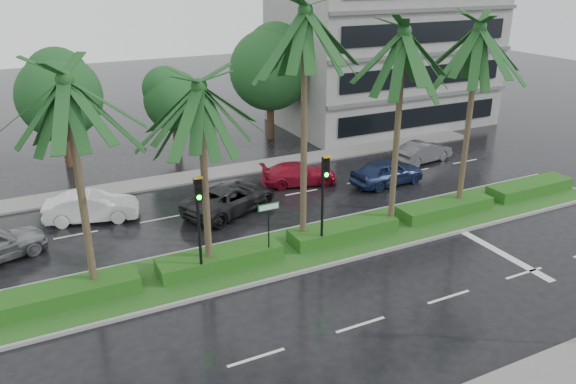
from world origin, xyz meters
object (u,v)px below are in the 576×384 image
car_blue (387,172)px  car_grey (423,152)px  car_red (299,174)px  car_white (91,207)px  street_sign (269,217)px  car_darkgrey (230,198)px  signal_median_left (199,213)px

car_blue → car_grey: size_ratio=1.08×
car_red → car_blue: (4.50, -2.32, 0.12)m
car_white → car_blue: 16.18m
street_sign → car_blue: bearing=28.5°
street_sign → car_darkgrey: 6.04m
street_sign → car_darkgrey: bearing=85.1°
car_white → car_red: bearing=-76.2°
car_grey → car_white: bearing=80.8°
car_grey → signal_median_left: bearing=105.5°
street_sign → car_white: 9.99m
car_white → car_darkgrey: 6.80m
signal_median_left → car_grey: signal_median_left is taller
car_darkgrey → car_blue: (9.50, -0.42, 0.03)m
car_white → car_darkgrey: (6.50, -2.01, -0.00)m
car_darkgrey → car_white: bearing=48.3°
car_darkgrey → signal_median_left: bearing=125.3°
car_darkgrey → car_grey: car_darkgrey is taller
car_red → car_blue: car_blue is taller
car_red → car_blue: 5.07m
car_darkgrey → street_sign: bearing=150.6°
car_white → car_darkgrey: size_ratio=0.85×
car_white → car_red: (11.50, -0.11, -0.10)m
car_white → signal_median_left: bearing=-145.2°
car_white → car_blue: car_blue is taller
car_red → street_sign: bearing=157.3°
car_darkgrey → car_blue: bearing=-117.1°
car_blue → street_sign: bearing=114.5°
street_sign → car_red: street_sign is taller
street_sign → car_grey: 16.50m
car_darkgrey → car_grey: size_ratio=1.28×
signal_median_left → car_white: (-3.00, 8.04, -2.26)m
car_darkgrey → car_red: size_ratio=1.20×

